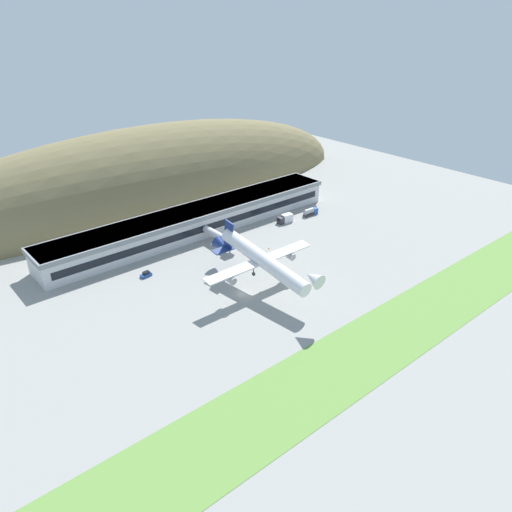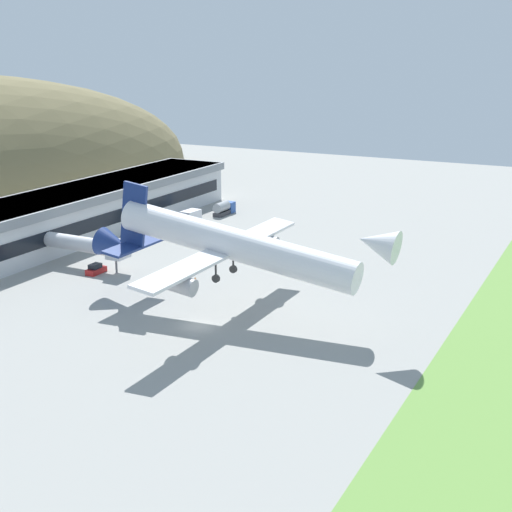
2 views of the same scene
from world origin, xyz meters
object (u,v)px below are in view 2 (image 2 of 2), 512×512
service_car_0 (96,269)px  traffic_cone_1 (190,258)px  terminal_building (19,227)px  cargo_airplane (229,245)px  traffic_cone_0 (195,279)px  box_truck (188,219)px  jetway_0 (90,245)px  fuel_truck (224,208)px

service_car_0 → traffic_cone_1: service_car_0 is taller
terminal_building → service_car_0: 19.74m
cargo_airplane → traffic_cone_0: (10.31, 12.14, -9.60)m
cargo_airplane → service_car_0: 30.61m
box_truck → traffic_cone_1: size_ratio=11.38×
box_truck → traffic_cone_1: bearing=-146.7°
jetway_0 → box_truck: size_ratio=2.49×
jetway_0 → traffic_cone_0: bearing=-82.8°
traffic_cone_1 → box_truck: bearing=33.3°
jetway_0 → service_car_0: bearing=-126.9°
terminal_building → fuel_truck: terminal_building is taller
service_car_0 → box_truck: (34.79, 4.12, 0.83)m
traffic_cone_0 → traffic_cone_1: bearing=36.0°
terminal_building → fuel_truck: bearing=-19.5°
terminal_building → box_truck: (32.18, -14.91, -3.70)m
cargo_airplane → box_truck: size_ratio=6.98×
box_truck → jetway_0: bearing=-177.5°
jetway_0 → traffic_cone_1: (12.00, -12.21, -3.71)m
cargo_airplane → traffic_cone_1: size_ratio=79.47×
service_car_0 → traffic_cone_1: bearing=-34.2°
jetway_0 → cargo_airplane: bearing=-104.1°
service_car_0 → box_truck: box_truck is taller
fuel_truck → traffic_cone_1: 36.05m
traffic_cone_1 → service_car_0: bearing=145.8°
terminal_building → box_truck: size_ratio=18.15×
fuel_truck → traffic_cone_1: bearing=-159.7°
jetway_0 → cargo_airplane: cargo_airplane is taller
terminal_building → box_truck: 35.66m
service_car_0 → traffic_cone_1: (14.02, -9.52, -0.42)m
terminal_building → cargo_airplane: 48.60m
service_car_0 → fuel_truck: (47.81, 3.00, 0.73)m
terminal_building → traffic_cone_1: bearing=-68.2°
cargo_airplane → fuel_truck: cargo_airplane is taller
cargo_airplane → service_car_0: size_ratio=12.62×
cargo_airplane → terminal_building: bearing=79.9°
fuel_truck → jetway_0: bearing=-179.6°
fuel_truck → box_truck: bearing=175.1°
fuel_truck → box_truck: size_ratio=1.04×
cargo_airplane → box_truck: (40.65, 32.72, -8.35)m
jetway_0 → fuel_truck: jetway_0 is taller
traffic_cone_0 → traffic_cone_1: (9.58, 6.95, 0.00)m
box_truck → cargo_airplane: bearing=-141.2°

